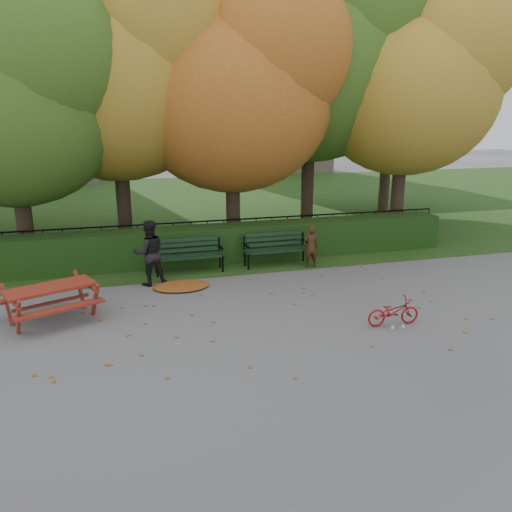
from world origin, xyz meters
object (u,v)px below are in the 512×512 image
object	(u,v)px
bench_right	(276,246)
child	(311,247)
tree_g	(402,80)
tree_d	(325,52)
tree_c	(245,86)
tree_e	(419,80)
tree_b	(127,64)
tree_a	(20,94)
bench_left	(189,253)
picnic_table	(51,294)
adult	(149,253)
bicycle	(393,312)

from	to	relation	value
bench_right	child	world-z (taller)	child
tree_g	tree_d	bearing A→B (deg)	-150.39
tree_c	tree_e	xyz separation A→B (m)	(5.69, -0.19, 0.26)
tree_b	bench_right	size ratio (longest dim) A/B	4.88
tree_a	bench_right	xyz separation A→B (m)	(6.29, -1.88, -4.00)
tree_a	tree_e	distance (m)	11.73
tree_b	tree_c	distance (m)	3.42
tree_d	bench_left	world-z (taller)	tree_d
bench_right	picnic_table	size ratio (longest dim) A/B	0.87
tree_c	tree_d	bearing A→B (deg)	22.61
tree_d	tree_e	distance (m)	3.15
adult	tree_a	bearing A→B (deg)	-51.45
bicycle	tree_e	bearing A→B (deg)	-31.05
child	adult	size ratio (longest dim) A/B	0.72
tree_d	tree_e	size ratio (longest dim) A/B	1.17
adult	tree_b	bearing A→B (deg)	-96.74
tree_e	adult	size ratio (longest dim) A/B	5.11
tree_e	bench_left	size ratio (longest dim) A/B	4.53
tree_e	tree_a	bearing A→B (deg)	-179.06
tree_g	adult	distance (m)	13.50
tree_c	tree_d	world-z (taller)	tree_d
bench_left	bench_right	size ratio (longest dim) A/B	1.00
tree_b	child	bearing A→B (deg)	-38.98
tree_b	bicycle	size ratio (longest dim) A/B	8.27
tree_c	bicycle	size ratio (longest dim) A/B	7.53
tree_b	child	distance (m)	7.42
tree_d	tree_g	xyz separation A→B (m)	(4.46, 2.53, -0.61)
tree_c	adult	world-z (taller)	tree_c
tree_a	tree_c	xyz separation A→B (m)	(6.02, 0.38, 0.30)
tree_g	tree_c	bearing A→B (deg)	-153.13
tree_g	child	bearing A→B (deg)	-134.27
bench_left	picnic_table	world-z (taller)	bench_left
tree_a	child	xyz separation A→B (m)	(7.13, -2.38, -3.95)
bicycle	picnic_table	bearing A→B (deg)	75.07
tree_e	tree_g	distance (m)	4.39
tree_a	bench_left	size ratio (longest dim) A/B	4.16
tree_d	tree_e	bearing A→B (deg)	-28.91
tree_a	tree_b	bearing A→B (deg)	23.05
tree_b	tree_d	size ratio (longest dim) A/B	0.92
tree_b	bench_left	size ratio (longest dim) A/B	4.88
child	tree_c	bearing A→B (deg)	-64.38
tree_g	bicycle	distance (m)	13.40
tree_a	bench_left	bearing A→B (deg)	-25.76
tree_e	tree_b	bearing A→B (deg)	173.79
tree_g	adult	bearing A→B (deg)	-147.30
tree_a	bench_left	distance (m)	5.89
tree_g	picnic_table	world-z (taller)	tree_g
tree_d	bench_left	size ratio (longest dim) A/B	5.32
tree_g	picnic_table	xyz separation A→B (m)	(-12.76, -8.58, -4.81)
tree_g	bench_left	distance (m)	12.37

